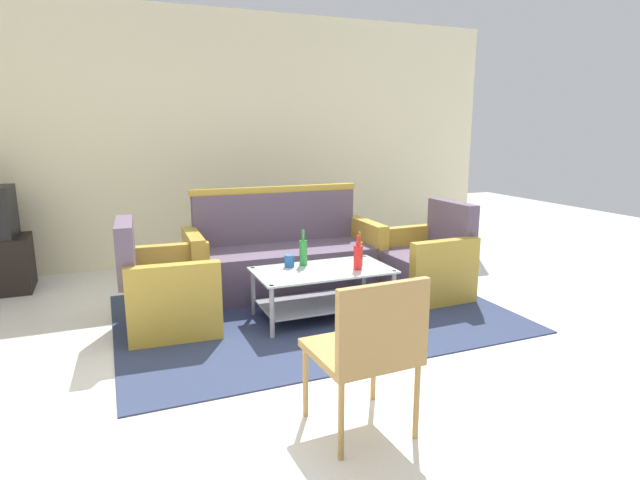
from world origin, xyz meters
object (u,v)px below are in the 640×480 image
at_px(armchair_right, 426,265).
at_px(wicker_chair, 369,344).
at_px(bottle_green, 303,252).
at_px(couch, 284,258).
at_px(cup, 289,261).
at_px(bottle_brown, 359,253).
at_px(bottle_red, 358,257).
at_px(armchair_left, 167,292).
at_px(coffee_table, 323,286).

height_order(armchair_right, wicker_chair, armchair_right).
height_order(bottle_green, wicker_chair, wicker_chair).
distance_m(couch, bottle_green, 0.68).
bearing_deg(cup, bottle_brown, -17.57).
bearing_deg(bottle_green, bottle_red, -38.97).
distance_m(armchair_left, coffee_table, 1.22).
distance_m(couch, armchair_right, 1.32).
xyz_separation_m(bottle_red, cup, (-0.48, 0.29, -0.06)).
distance_m(bottle_brown, cup, 0.58).
bearing_deg(coffee_table, bottle_brown, 0.06).
relative_size(armchair_left, cup, 8.50).
xyz_separation_m(armchair_left, cup, (0.97, -0.08, 0.17)).
relative_size(couch, bottle_green, 6.07).
bearing_deg(bottle_red, cup, 149.17).
relative_size(coffee_table, bottle_red, 3.93).
height_order(armchair_right, cup, armchair_right).
bearing_deg(bottle_red, couch, 108.43).
xyz_separation_m(coffee_table, bottle_red, (0.26, -0.11, 0.24)).
relative_size(bottle_brown, bottle_red, 1.01).
bearing_deg(bottle_green, armchair_left, 176.09).
relative_size(couch, wicker_chair, 2.17).
bearing_deg(coffee_table, armchair_left, 168.09).
bearing_deg(couch, cup, 76.99).
height_order(couch, bottle_red, couch).
height_order(coffee_table, wicker_chair, wicker_chair).
bearing_deg(couch, bottle_brown, 116.45).
bearing_deg(bottle_green, armchair_right, 0.53).
relative_size(armchair_left, coffee_table, 0.77).
xyz_separation_m(armchair_right, coffee_table, (-1.11, -0.19, -0.02)).
bearing_deg(armchair_right, cup, 89.14).
relative_size(bottle_brown, bottle_green, 0.94).
relative_size(armchair_left, bottle_green, 2.84).
xyz_separation_m(armchair_right, bottle_green, (-1.21, -0.01, 0.24)).
relative_size(cup, wicker_chair, 0.12).
xyz_separation_m(coffee_table, bottle_green, (-0.10, 0.18, 0.25)).
height_order(bottle_red, cup, bottle_red).
height_order(armchair_right, bottle_green, armchair_right).
height_order(armchair_left, bottle_brown, armchair_left).
xyz_separation_m(armchair_left, armchair_right, (2.30, -0.06, 0.00)).
bearing_deg(armchair_right, bottle_red, 108.05).
height_order(coffee_table, cup, cup).
height_order(armchair_left, wicker_chair, armchair_left).
height_order(couch, cup, couch).
distance_m(coffee_table, cup, 0.34).
distance_m(armchair_left, cup, 0.99).
height_order(armchair_right, bottle_brown, armchair_right).
height_order(coffee_table, bottle_green, bottle_green).
bearing_deg(wicker_chair, couch, 78.82).
height_order(couch, bottle_green, couch).
relative_size(coffee_table, bottle_brown, 3.90).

